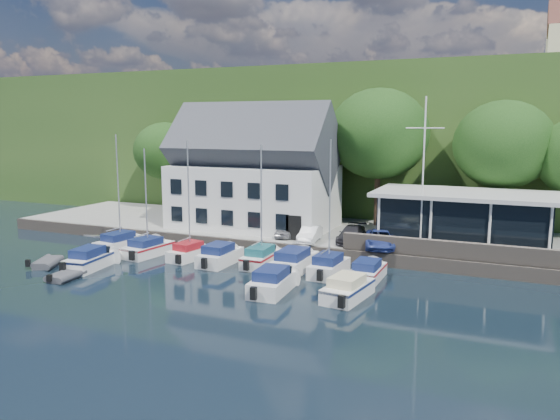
{
  "coord_description": "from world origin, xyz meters",
  "views": [
    {
      "loc": [
        14.44,
        -26.96,
        10.26
      ],
      "look_at": [
        -1.17,
        9.0,
        3.98
      ],
      "focal_mm": 35.0,
      "sensor_mm": 36.0,
      "label": 1
    }
  ],
  "objects_px": {
    "club_pavilion": "(463,219)",
    "dinghy_1": "(66,275)",
    "boat_r1_1": "(146,200)",
    "boat_r1_6": "(330,208)",
    "car_silver": "(287,230)",
    "car_blue": "(380,238)",
    "boat_r1_4": "(261,205)",
    "car_dgrey": "(352,234)",
    "boat_r1_0": "(118,193)",
    "boat_r1_3": "(220,254)",
    "boat_r2_0": "(91,258)",
    "boat_r1_7": "(368,270)",
    "boat_r1_2": "(189,205)",
    "boat_r2_3": "(273,280)",
    "boat_r1_5": "(294,259)",
    "boat_r2_4": "(348,287)",
    "harbor_building": "(254,178)",
    "flagpole": "(423,175)",
    "dinghy_0": "(48,261)",
    "car_white": "(310,234)"
  },
  "relations": [
    {
      "from": "boat_r2_4",
      "to": "boat_r1_2",
      "type": "bearing_deg",
      "value": 170.04
    },
    {
      "from": "car_dgrey",
      "to": "boat_r1_3",
      "type": "xyz_separation_m",
      "value": [
        -8.04,
        -6.67,
        -0.85
      ]
    },
    {
      "from": "car_dgrey",
      "to": "flagpole",
      "type": "relative_size",
      "value": 0.39
    },
    {
      "from": "boat_r1_1",
      "to": "boat_r1_6",
      "type": "relative_size",
      "value": 0.95
    },
    {
      "from": "boat_r1_0",
      "to": "boat_r1_5",
      "type": "bearing_deg",
      "value": 7.1
    },
    {
      "from": "flagpole",
      "to": "boat_r1_7",
      "type": "height_order",
      "value": "flagpole"
    },
    {
      "from": "boat_r1_4",
      "to": "boat_r1_5",
      "type": "xyz_separation_m",
      "value": [
        2.72,
        -0.38,
        -3.65
      ]
    },
    {
      "from": "boat_r1_3",
      "to": "boat_r1_4",
      "type": "height_order",
      "value": "boat_r1_4"
    },
    {
      "from": "boat_r1_0",
      "to": "boat_r2_0",
      "type": "distance_m",
      "value": 6.8
    },
    {
      "from": "club_pavilion",
      "to": "boat_r2_3",
      "type": "bearing_deg",
      "value": -125.93
    },
    {
      "from": "club_pavilion",
      "to": "car_dgrey",
      "type": "relative_size",
      "value": 3.07
    },
    {
      "from": "boat_r1_2",
      "to": "boat_r1_3",
      "type": "relative_size",
      "value": 1.42
    },
    {
      "from": "boat_r1_0",
      "to": "boat_r2_3",
      "type": "relative_size",
      "value": 1.49
    },
    {
      "from": "boat_r1_0",
      "to": "harbor_building",
      "type": "bearing_deg",
      "value": 56.53
    },
    {
      "from": "car_silver",
      "to": "boat_r1_1",
      "type": "bearing_deg",
      "value": -151.6
    },
    {
      "from": "car_silver",
      "to": "flagpole",
      "type": "bearing_deg",
      "value": -10.69
    },
    {
      "from": "boat_r1_4",
      "to": "dinghy_1",
      "type": "relative_size",
      "value": 3.28
    },
    {
      "from": "boat_r1_0",
      "to": "boat_r1_3",
      "type": "height_order",
      "value": "boat_r1_0"
    },
    {
      "from": "car_silver",
      "to": "boat_r1_5",
      "type": "xyz_separation_m",
      "value": [
        3.13,
        -6.04,
        -0.8
      ]
    },
    {
      "from": "car_silver",
      "to": "car_blue",
      "type": "relative_size",
      "value": 0.83
    },
    {
      "from": "boat_r2_3",
      "to": "dinghy_0",
      "type": "bearing_deg",
      "value": 179.35
    },
    {
      "from": "dinghy_1",
      "to": "club_pavilion",
      "type": "bearing_deg",
      "value": 30.05
    },
    {
      "from": "dinghy_1",
      "to": "boat_r1_7",
      "type": "bearing_deg",
      "value": 18.23
    },
    {
      "from": "club_pavilion",
      "to": "boat_r2_3",
      "type": "relative_size",
      "value": 2.1
    },
    {
      "from": "boat_r1_3",
      "to": "dinghy_0",
      "type": "bearing_deg",
      "value": -153.54
    },
    {
      "from": "car_white",
      "to": "car_blue",
      "type": "distance_m",
      "value": 5.58
    },
    {
      "from": "boat_r1_3",
      "to": "boat_r1_7",
      "type": "distance_m",
      "value": 10.98
    },
    {
      "from": "boat_r1_3",
      "to": "boat_r1_6",
      "type": "distance_m",
      "value": 9.14
    },
    {
      "from": "car_white",
      "to": "car_dgrey",
      "type": "distance_m",
      "value": 3.27
    },
    {
      "from": "harbor_building",
      "to": "boat_r2_0",
      "type": "relative_size",
      "value": 2.34
    },
    {
      "from": "boat_r1_3",
      "to": "boat_r2_0",
      "type": "relative_size",
      "value": 0.95
    },
    {
      "from": "boat_r1_2",
      "to": "boat_r1_6",
      "type": "height_order",
      "value": "boat_r1_6"
    },
    {
      "from": "boat_r2_4",
      "to": "boat_r1_3",
      "type": "bearing_deg",
      "value": 167.38
    },
    {
      "from": "club_pavilion",
      "to": "boat_r2_3",
      "type": "height_order",
      "value": "club_pavilion"
    },
    {
      "from": "harbor_building",
      "to": "club_pavilion",
      "type": "relative_size",
      "value": 1.09
    },
    {
      "from": "harbor_building",
      "to": "car_dgrey",
      "type": "xyz_separation_m",
      "value": [
        9.92,
        -2.8,
        -3.73
      ]
    },
    {
      "from": "club_pavilion",
      "to": "boat_r1_6",
      "type": "distance_m",
      "value": 11.77
    },
    {
      "from": "boat_r1_0",
      "to": "dinghy_0",
      "type": "relative_size",
      "value": 3.19
    },
    {
      "from": "boat_r1_7",
      "to": "boat_r2_3",
      "type": "bearing_deg",
      "value": -133.47
    },
    {
      "from": "boat_r1_7",
      "to": "boat_r2_3",
      "type": "relative_size",
      "value": 0.87
    },
    {
      "from": "car_blue",
      "to": "boat_r2_0",
      "type": "bearing_deg",
      "value": -164.53
    },
    {
      "from": "boat_r2_0",
      "to": "car_blue",
      "type": "bearing_deg",
      "value": 22.31
    },
    {
      "from": "club_pavilion",
      "to": "boat_r1_3",
      "type": "relative_size",
      "value": 2.26
    },
    {
      "from": "flagpole",
      "to": "boat_r1_2",
      "type": "relative_size",
      "value": 1.34
    },
    {
      "from": "car_dgrey",
      "to": "boat_r1_6",
      "type": "xyz_separation_m",
      "value": [
        0.25,
        -6.34,
        2.99
      ]
    },
    {
      "from": "car_silver",
      "to": "boat_r1_0",
      "type": "distance_m",
      "value": 13.85
    },
    {
      "from": "club_pavilion",
      "to": "dinghy_1",
      "type": "bearing_deg",
      "value": -144.88
    },
    {
      "from": "flagpole",
      "to": "dinghy_0",
      "type": "distance_m",
      "value": 27.85
    },
    {
      "from": "boat_r1_4",
      "to": "boat_r2_0",
      "type": "relative_size",
      "value": 1.44
    },
    {
      "from": "boat_r2_4",
      "to": "dinghy_1",
      "type": "distance_m",
      "value": 18.66
    }
  ]
}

